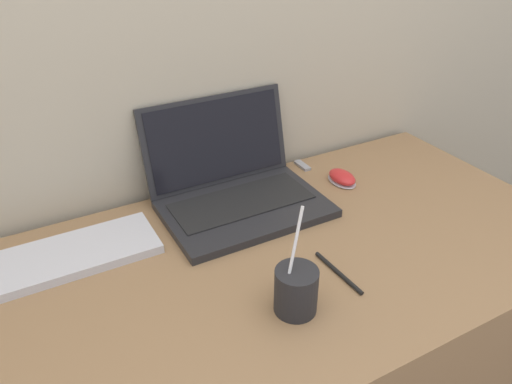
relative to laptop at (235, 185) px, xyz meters
name	(u,v)px	position (x,y,z in m)	size (l,w,h in m)	color
desk	(263,378)	(-0.05, -0.23, -0.43)	(1.47, 0.71, 0.76)	#936D47
laptop	(235,185)	(0.00, 0.00, 0.00)	(0.39, 0.32, 0.24)	#232326
drink_cup	(296,289)	(-0.07, -0.39, 0.00)	(0.08, 0.08, 0.21)	#232326
computer_mouse	(342,178)	(0.30, -0.05, -0.04)	(0.06, 0.09, 0.03)	#B2B2B7
external_keyboard	(66,256)	(-0.42, -0.04, -0.04)	(0.38, 0.15, 0.02)	silver
usb_stick	(302,165)	(0.25, 0.08, -0.05)	(0.02, 0.06, 0.01)	#99999E
pen	(338,273)	(0.06, -0.35, -0.05)	(0.01, 0.15, 0.01)	black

